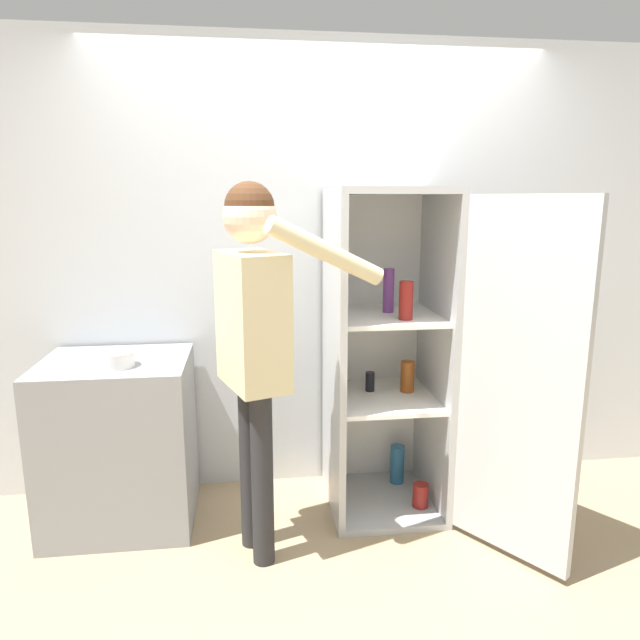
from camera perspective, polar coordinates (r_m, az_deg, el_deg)
name	(u,v)px	position (r m, az deg, el deg)	size (l,w,h in m)	color
ground_plane	(347,575)	(2.86, 2.71, -24.08)	(12.00, 12.00, 0.00)	tan
wall_back	(320,271)	(3.30, -0.01, 4.91)	(7.00, 0.06, 2.55)	silver
refrigerator	(409,358)	(3.04, 8.87, -3.81)	(0.97, 1.14, 1.74)	#B7BABC
person	(254,322)	(2.56, -6.59, -0.22)	(0.76, 0.51, 1.76)	#262628
counter	(120,442)	(3.22, -19.37, -11.40)	(0.73, 0.62, 0.88)	gray
bowl	(115,359)	(2.95, -19.80, -3.69)	(0.18, 0.18, 0.08)	white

